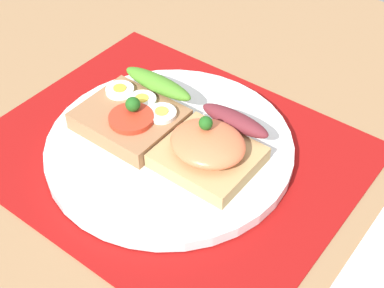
{
  "coord_description": "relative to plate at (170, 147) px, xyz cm",
  "views": [
    {
      "loc": [
        27.82,
        -32.48,
        41.57
      ],
      "look_at": [
        3.0,
        0.0,
        3.09
      ],
      "focal_mm": 51.87,
      "sensor_mm": 36.0,
      "label": 1
    }
  ],
  "objects": [
    {
      "name": "plate",
      "position": [
        0.0,
        0.0,
        0.0
      ],
      "size": [
        26.29,
        26.29,
        1.29
      ],
      "primitive_type": "cylinder",
      "color": "white",
      "rests_on": "placemat"
    },
    {
      "name": "sandwich_salmon",
      "position": [
        4.99,
        0.6,
        2.48
      ],
      "size": [
        9.5,
        10.01,
        5.25
      ],
      "color": "tan",
      "rests_on": "plate"
    },
    {
      "name": "ground_plane",
      "position": [
        0.0,
        0.0,
        -2.54
      ],
      "size": [
        120.0,
        90.0,
        3.2
      ],
      "primitive_type": "cube",
      "color": "#96704A"
    },
    {
      "name": "sandwich_egg_tomato",
      "position": [
        -4.95,
        0.2,
        2.11
      ],
      "size": [
        10.37,
        10.32,
        4.22
      ],
      "color": "#986844",
      "rests_on": "plate"
    },
    {
      "name": "placemat",
      "position": [
        0.0,
        0.0,
        -0.79
      ],
      "size": [
        38.31,
        31.45,
        0.3
      ],
      "primitive_type": "cube",
      "color": "maroon",
      "rests_on": "ground_plane"
    }
  ]
}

